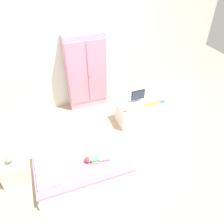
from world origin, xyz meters
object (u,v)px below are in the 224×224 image
(tv_stand, at_px, (142,111))
(rocking_horse_toy, at_px, (127,109))
(bed, at_px, (83,165))
(book_blue, at_px, (162,101))
(wardrobe, at_px, (86,72))
(doll, at_px, (92,160))
(book_yellow, at_px, (148,105))
(tv_monitor, at_px, (138,95))
(table_lamp, at_px, (8,156))
(nightstand, at_px, (14,171))
(book_orange, at_px, (156,103))

(tv_stand, xyz_separation_m, rocking_horse_toy, (-0.41, -0.14, 0.27))
(bed, bearing_deg, book_blue, 21.68)
(wardrobe, xyz_separation_m, tv_stand, (0.88, -0.90, -0.60))
(doll, distance_m, book_yellow, 1.61)
(tv_monitor, height_order, rocking_horse_toy, tv_monitor)
(bed, bearing_deg, table_lamp, 168.22)
(table_lamp, bearing_deg, bed, -11.78)
(doll, height_order, book_yellow, book_yellow)
(doll, relative_size, book_blue, 3.42)
(bed, distance_m, wardrobe, 1.95)
(tv_monitor, bearing_deg, nightstand, -163.92)
(bed, xyz_separation_m, book_orange, (1.68, 0.73, 0.31))
(rocking_horse_toy, height_order, book_yellow, rocking_horse_toy)
(book_orange, height_order, book_blue, book_orange)
(nightstand, height_order, book_orange, book_orange)
(tv_monitor, xyz_separation_m, book_orange, (0.31, -0.17, -0.14))
(doll, height_order, book_blue, book_blue)
(rocking_horse_toy, height_order, book_orange, rocking_horse_toy)
(table_lamp, height_order, wardrobe, wardrobe)
(table_lamp, relative_size, book_yellow, 1.63)
(tv_stand, xyz_separation_m, tv_monitor, (-0.08, 0.08, 0.36))
(rocking_horse_toy, distance_m, book_blue, 0.80)
(nightstand, bearing_deg, book_blue, 10.23)
(rocking_horse_toy, bearing_deg, nightstand, -166.94)
(doll, distance_m, wardrobe, 1.94)
(tv_stand, relative_size, book_orange, 6.96)
(tv_monitor, relative_size, book_orange, 1.94)
(bed, distance_m, book_blue, 2.00)
(doll, distance_m, tv_monitor, 1.61)
(bed, height_order, book_yellow, book_yellow)
(nightstand, xyz_separation_m, tv_stand, (2.48, 0.62, 0.03))
(doll, bearing_deg, book_blue, 25.58)
(rocking_horse_toy, xyz_separation_m, book_yellow, (0.48, 0.04, -0.05))
(wardrobe, bearing_deg, book_orange, -41.91)
(book_orange, bearing_deg, book_blue, 0.00)
(table_lamp, xyz_separation_m, tv_monitor, (2.40, 0.69, 0.05))
(tv_stand, distance_m, rocking_horse_toy, 0.51)
(table_lamp, distance_m, book_yellow, 2.60)
(bed, distance_m, tv_stand, 1.67)
(table_lamp, xyz_separation_m, book_blue, (2.86, 0.52, -0.09))
(book_yellow, bearing_deg, doll, -149.60)
(rocking_horse_toy, xyz_separation_m, book_blue, (0.80, 0.04, -0.06))
(doll, xyz_separation_m, tv_monitor, (1.23, 0.99, 0.29))
(wardrobe, xyz_separation_m, book_blue, (1.27, -1.00, -0.38))
(wardrobe, height_order, book_blue, wardrobe)
(book_yellow, bearing_deg, tv_monitor, 131.13)
(nightstand, distance_m, tv_monitor, 2.53)
(bed, xyz_separation_m, wardrobe, (0.57, 1.73, 0.69))
(table_lamp, bearing_deg, book_blue, 10.23)
(bed, bearing_deg, tv_monitor, 33.41)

